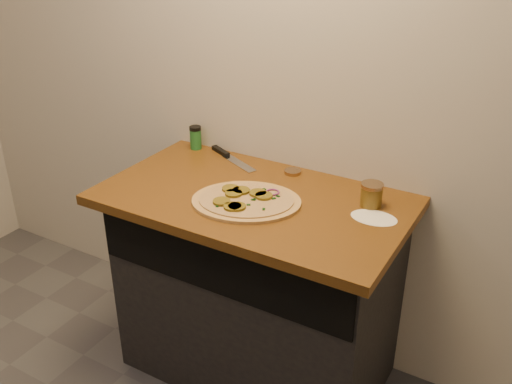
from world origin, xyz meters
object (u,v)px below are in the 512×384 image
Objects in this scene: pizza at (246,200)px; chefs_knife at (229,157)px; spice_shaker at (196,138)px; salsa_jar at (371,195)px.

chefs_knife is at bearing 130.90° from pizza.
pizza is 1.76× the size of chefs_knife.
pizza reaches higher than chefs_knife.
chefs_knife is at bearing -5.09° from spice_shaker.
spice_shaker is (-0.48, 0.35, 0.04)m from pizza.
salsa_jar reaches higher than chefs_knife.
salsa_jar is at bearing -9.36° from chefs_knife.
salsa_jar is 0.84× the size of spice_shaker.
chefs_knife is 0.20m from spice_shaker.
spice_shaker is at bearing 143.95° from pizza.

